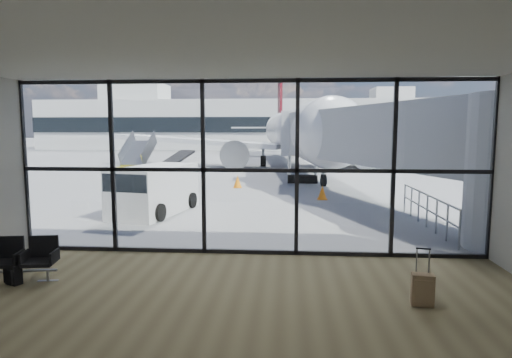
# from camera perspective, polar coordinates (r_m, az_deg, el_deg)

# --- Properties ---
(ground) EXTENTS (220.00, 220.00, 0.00)m
(ground) POSITION_cam_1_polar(r_m,az_deg,el_deg) (50.95, 3.07, 2.95)
(ground) COLOR slate
(ground) RESTS_ON ground
(lounge_shell) EXTENTS (12.02, 8.01, 4.51)m
(lounge_shell) POSITION_cam_1_polar(r_m,az_deg,el_deg) (6.14, -4.71, 1.16)
(lounge_shell) COLOR brown
(lounge_shell) RESTS_ON ground
(glass_curtain_wall) EXTENTS (12.10, 0.12, 4.50)m
(glass_curtain_wall) POSITION_cam_1_polar(r_m,az_deg,el_deg) (10.92, -0.83, 1.43)
(glass_curtain_wall) COLOR white
(glass_curtain_wall) RESTS_ON ground
(jet_bridge) EXTENTS (8.00, 16.50, 4.33)m
(jet_bridge) POSITION_cam_1_polar(r_m,az_deg,el_deg) (18.35, 16.65, 4.85)
(jet_bridge) COLOR gray
(jet_bridge) RESTS_ON ground
(apron_railing) EXTENTS (0.06, 5.46, 1.11)m
(apron_railing) POSITION_cam_1_polar(r_m,az_deg,el_deg) (15.28, 21.86, -3.34)
(apron_railing) COLOR gray
(apron_railing) RESTS_ON ground
(far_terminal) EXTENTS (80.00, 12.20, 11.00)m
(far_terminal) POSITION_cam_1_polar(r_m,az_deg,el_deg) (72.83, 2.95, 7.36)
(far_terminal) COLOR silver
(far_terminal) RESTS_ON ground
(tree_0) EXTENTS (4.95, 4.95, 7.12)m
(tree_0) POSITION_cam_1_polar(r_m,az_deg,el_deg) (94.73, -25.07, 6.83)
(tree_0) COLOR #382619
(tree_0) RESTS_ON ground
(tree_1) EXTENTS (5.61, 5.61, 8.07)m
(tree_1) POSITION_cam_1_polar(r_m,az_deg,el_deg) (91.98, -21.80, 7.39)
(tree_1) COLOR #382619
(tree_1) RESTS_ON ground
(tree_2) EXTENTS (6.27, 6.27, 9.03)m
(tree_2) POSITION_cam_1_polar(r_m,az_deg,el_deg) (89.56, -18.33, 7.96)
(tree_2) COLOR #382619
(tree_2) RESTS_ON ground
(tree_3) EXTENTS (4.95, 4.95, 7.12)m
(tree_3) POSITION_cam_1_polar(r_m,az_deg,el_deg) (87.43, -14.63, 7.30)
(tree_3) COLOR #382619
(tree_3) RESTS_ON ground
(tree_4) EXTENTS (5.61, 5.61, 8.07)m
(tree_4) POSITION_cam_1_polar(r_m,az_deg,el_deg) (85.72, -10.81, 7.83)
(tree_4) COLOR #382619
(tree_4) RESTS_ON ground
(tree_5) EXTENTS (6.27, 6.27, 9.03)m
(tree_5) POSITION_cam_1_polar(r_m,az_deg,el_deg) (84.40, -6.83, 8.35)
(tree_5) COLOR #382619
(tree_5) RESTS_ON ground
(seating_row) EXTENTS (2.11, 0.91, 0.94)m
(seating_row) POSITION_cam_1_polar(r_m,az_deg,el_deg) (10.71, -30.29, -8.99)
(seating_row) COLOR gray
(seating_row) RESTS_ON ground
(backpack) EXTENTS (0.37, 0.36, 0.47)m
(backpack) POSITION_cam_1_polar(r_m,az_deg,el_deg) (10.46, -29.64, -10.99)
(backpack) COLOR black
(backpack) RESTS_ON ground
(suitcase) EXTENTS (0.42, 0.33, 1.07)m
(suitcase) POSITION_cam_1_polar(r_m,az_deg,el_deg) (8.63, 21.33, -13.55)
(suitcase) COLOR #7B6345
(suitcase) RESTS_ON ground
(airliner) EXTENTS (33.00, 38.33, 9.88)m
(airliner) POSITION_cam_1_polar(r_m,az_deg,el_deg) (39.13, 5.15, 6.25)
(airliner) COLOR silver
(airliner) RESTS_ON ground
(service_van) EXTENTS (2.69, 4.47, 1.82)m
(service_van) POSITION_cam_1_polar(r_m,az_deg,el_deg) (16.97, -13.50, -1.36)
(service_van) COLOR silver
(service_van) RESTS_ON ground
(belt_loader) EXTENTS (2.88, 4.18, 1.84)m
(belt_loader) POSITION_cam_1_polar(r_m,az_deg,el_deg) (28.27, -11.94, 1.15)
(belt_loader) COLOR black
(belt_loader) RESTS_ON ground
(mobile_stairs) EXTENTS (2.08, 3.65, 2.50)m
(mobile_stairs) POSITION_cam_1_polar(r_m,az_deg,el_deg) (28.43, -15.94, 1.03)
(mobile_stairs) COLOR gold
(mobile_stairs) RESTS_ON ground
(traffic_cone_a) EXTENTS (0.48, 0.48, 0.68)m
(traffic_cone_a) POSITION_cam_1_polar(r_m,az_deg,el_deg) (23.97, -2.48, -0.37)
(traffic_cone_a) COLOR orange
(traffic_cone_a) RESTS_ON ground
(traffic_cone_b) EXTENTS (0.45, 0.45, 0.64)m
(traffic_cone_b) POSITION_cam_1_polar(r_m,az_deg,el_deg) (20.12, 8.83, -1.84)
(traffic_cone_b) COLOR orange
(traffic_cone_b) RESTS_ON ground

